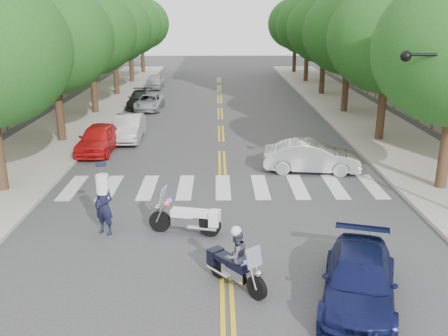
{
  "coord_description": "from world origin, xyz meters",
  "views": [
    {
      "loc": [
        -0.24,
        -12.9,
        6.95
      ],
      "look_at": [
        0.02,
        5.0,
        1.3
      ],
      "focal_mm": 40.0,
      "sensor_mm": 36.0,
      "label": 1
    }
  ],
  "objects_px": {
    "convertible": "(312,157)",
    "sedan_blue": "(359,281)",
    "officer_standing": "(104,206)",
    "motorcycle_parked": "(191,219)",
    "motorcycle_police": "(235,259)"
  },
  "relations": [
    {
      "from": "motorcycle_parked",
      "to": "convertible",
      "type": "relative_size",
      "value": 0.56
    },
    {
      "from": "motorcycle_police",
      "to": "motorcycle_parked",
      "type": "bearing_deg",
      "value": -107.52
    },
    {
      "from": "convertible",
      "to": "sedan_blue",
      "type": "bearing_deg",
      "value": -176.74
    },
    {
      "from": "sedan_blue",
      "to": "officer_standing",
      "type": "bearing_deg",
      "value": 166.41
    },
    {
      "from": "motorcycle_police",
      "to": "officer_standing",
      "type": "height_order",
      "value": "officer_standing"
    },
    {
      "from": "motorcycle_police",
      "to": "convertible",
      "type": "xyz_separation_m",
      "value": [
        3.8,
        9.74,
        -0.07
      ]
    },
    {
      "from": "officer_standing",
      "to": "sedan_blue",
      "type": "height_order",
      "value": "officer_standing"
    },
    {
      "from": "motorcycle_parked",
      "to": "convertible",
      "type": "height_order",
      "value": "motorcycle_parked"
    },
    {
      "from": "officer_standing",
      "to": "motorcycle_parked",
      "type": "bearing_deg",
      "value": 26.57
    },
    {
      "from": "convertible",
      "to": "motorcycle_police",
      "type": "bearing_deg",
      "value": 166.08
    },
    {
      "from": "motorcycle_police",
      "to": "sedan_blue",
      "type": "bearing_deg",
      "value": 124.66
    },
    {
      "from": "motorcycle_parked",
      "to": "sedan_blue",
      "type": "bearing_deg",
      "value": -120.47
    },
    {
      "from": "convertible",
      "to": "motorcycle_parked",
      "type": "bearing_deg",
      "value": 149.43
    },
    {
      "from": "officer_standing",
      "to": "sedan_blue",
      "type": "relative_size",
      "value": 0.45
    },
    {
      "from": "motorcycle_parked",
      "to": "sedan_blue",
      "type": "distance_m",
      "value": 5.94
    }
  ]
}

